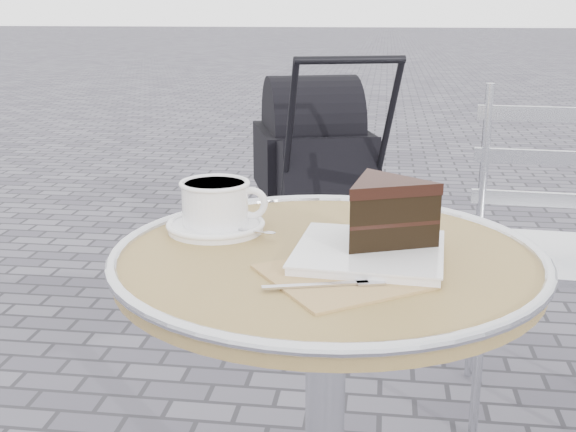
# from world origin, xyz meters

# --- Properties ---
(cafe_table) EXTENTS (0.72, 0.72, 0.74)m
(cafe_table) POSITION_xyz_m (0.00, 0.00, 0.57)
(cafe_table) COLOR silver
(cafe_table) RESTS_ON ground
(cappuccino_set) EXTENTS (0.20, 0.17, 0.09)m
(cappuccino_set) POSITION_xyz_m (-0.21, 0.10, 0.77)
(cappuccino_set) COLOR white
(cappuccino_set) RESTS_ON cafe_table
(cake_plate_set) EXTENTS (0.31, 0.37, 0.13)m
(cake_plate_set) POSITION_xyz_m (0.09, 0.00, 0.79)
(cake_plate_set) COLOR tan
(cake_plate_set) RESTS_ON cafe_table
(bistro_chair) EXTENTS (0.44, 0.44, 0.92)m
(bistro_chair) POSITION_xyz_m (0.55, 0.89, 0.57)
(bistro_chair) COLOR silver
(bistro_chair) RESTS_ON ground
(baby_stroller) EXTENTS (0.66, 1.00, 0.96)m
(baby_stroller) POSITION_xyz_m (-0.20, 1.93, 0.43)
(baby_stroller) COLOR black
(baby_stroller) RESTS_ON ground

